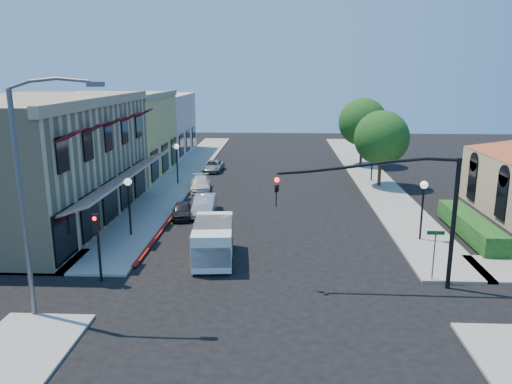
{
  "coord_description": "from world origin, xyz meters",
  "views": [
    {
      "loc": [
        0.3,
        -19.91,
        9.6
      ],
      "look_at": [
        -1.08,
        8.92,
        2.6
      ],
      "focal_mm": 35.0,
      "sensor_mm": 36.0,
      "label": 1
    }
  ],
  "objects_px": {
    "cobra_streetlight": "(29,189)",
    "lamppost_right_far": "(373,151)",
    "parked_car_b": "(205,205)",
    "street_name_sign": "(435,247)",
    "secondary_signal": "(97,235)",
    "lamppost_left_near": "(128,192)",
    "street_tree_b": "(363,122)",
    "lamppost_left_far": "(177,154)",
    "white_van": "(213,239)",
    "street_tree_a": "(382,138)",
    "parked_car_a": "(182,210)",
    "signal_mast_arm": "(406,201)",
    "lamppost_right_near": "(423,195)",
    "parked_car_d": "(213,166)",
    "parked_car_c": "(200,184)"
  },
  "relations": [
    {
      "from": "lamppost_right_far",
      "to": "parked_car_c",
      "type": "xyz_separation_m",
      "value": [
        -14.7,
        -4.0,
        -2.18
      ]
    },
    {
      "from": "street_tree_b",
      "to": "street_name_sign",
      "type": "height_order",
      "value": "street_tree_b"
    },
    {
      "from": "street_name_sign",
      "to": "lamppost_left_near",
      "type": "height_order",
      "value": "lamppost_left_near"
    },
    {
      "from": "parked_car_b",
      "to": "parked_car_a",
      "type": "bearing_deg",
      "value": -146.17
    },
    {
      "from": "cobra_streetlight",
      "to": "lamppost_right_far",
      "type": "distance_m",
      "value": 31.53
    },
    {
      "from": "street_tree_a",
      "to": "parked_car_c",
      "type": "relative_size",
      "value": 1.69
    },
    {
      "from": "street_tree_b",
      "to": "secondary_signal",
      "type": "bearing_deg",
      "value": -118.77
    },
    {
      "from": "secondary_signal",
      "to": "lamppost_left_near",
      "type": "height_order",
      "value": "lamppost_left_near"
    },
    {
      "from": "parked_car_c",
      "to": "street_tree_b",
      "type": "bearing_deg",
      "value": 30.84
    },
    {
      "from": "lamppost_right_far",
      "to": "parked_car_d",
      "type": "height_order",
      "value": "lamppost_right_far"
    },
    {
      "from": "street_tree_b",
      "to": "parked_car_b",
      "type": "bearing_deg",
      "value": -125.59
    },
    {
      "from": "street_tree_b",
      "to": "street_name_sign",
      "type": "bearing_deg",
      "value": -92.5
    },
    {
      "from": "secondary_signal",
      "to": "lamppost_right_far",
      "type": "distance_m",
      "value": 27.98
    },
    {
      "from": "street_tree_b",
      "to": "lamppost_left_near",
      "type": "distance_m",
      "value": 29.64
    },
    {
      "from": "street_tree_b",
      "to": "lamppost_right_near",
      "type": "relative_size",
      "value": 1.97
    },
    {
      "from": "parked_car_a",
      "to": "parked_car_b",
      "type": "xyz_separation_m",
      "value": [
        1.4,
        1.0,
        0.14
      ]
    },
    {
      "from": "lamppost_left_far",
      "to": "white_van",
      "type": "height_order",
      "value": "lamppost_left_far"
    },
    {
      "from": "secondary_signal",
      "to": "cobra_streetlight",
      "type": "height_order",
      "value": "cobra_streetlight"
    },
    {
      "from": "street_name_sign",
      "to": "lamppost_right_near",
      "type": "bearing_deg",
      "value": 80.22
    },
    {
      "from": "lamppost_left_near",
      "to": "street_tree_a",
      "type": "bearing_deg",
      "value": 38.98
    },
    {
      "from": "secondary_signal",
      "to": "parked_car_a",
      "type": "distance_m",
      "value": 10.89
    },
    {
      "from": "street_tree_a",
      "to": "white_van",
      "type": "bearing_deg",
      "value": -124.04
    },
    {
      "from": "signal_mast_arm",
      "to": "lamppost_right_near",
      "type": "bearing_deg",
      "value": 67.88
    },
    {
      "from": "street_tree_a",
      "to": "parked_car_a",
      "type": "relative_size",
      "value": 2.11
    },
    {
      "from": "street_name_sign",
      "to": "lamppost_right_near",
      "type": "height_order",
      "value": "lamppost_right_near"
    },
    {
      "from": "lamppost_right_near",
      "to": "lamppost_right_far",
      "type": "height_order",
      "value": "same"
    },
    {
      "from": "street_tree_a",
      "to": "cobra_streetlight",
      "type": "relative_size",
      "value": 0.7
    },
    {
      "from": "signal_mast_arm",
      "to": "lamppost_left_far",
      "type": "bearing_deg",
      "value": 125.0
    },
    {
      "from": "signal_mast_arm",
      "to": "white_van",
      "type": "xyz_separation_m",
      "value": [
        -8.94,
        2.92,
        -2.93
      ]
    },
    {
      "from": "parked_car_d",
      "to": "secondary_signal",
      "type": "bearing_deg",
      "value": -90.9
    },
    {
      "from": "white_van",
      "to": "parked_car_b",
      "type": "relative_size",
      "value": 1.15
    },
    {
      "from": "lamppost_right_near",
      "to": "parked_car_d",
      "type": "bearing_deg",
      "value": 126.15
    },
    {
      "from": "parked_car_d",
      "to": "parked_car_c",
      "type": "bearing_deg",
      "value": -87.05
    },
    {
      "from": "lamppost_right_far",
      "to": "parked_car_d",
      "type": "distance_m",
      "value": 15.43
    },
    {
      "from": "lamppost_right_near",
      "to": "parked_car_d",
      "type": "xyz_separation_m",
      "value": [
        -14.7,
        20.12,
        -2.21
      ]
    },
    {
      "from": "parked_car_d",
      "to": "street_tree_b",
      "type": "bearing_deg",
      "value": 17.46
    },
    {
      "from": "lamppost_right_far",
      "to": "cobra_streetlight",
      "type": "bearing_deg",
      "value": -124.17
    },
    {
      "from": "secondary_signal",
      "to": "lamppost_right_near",
      "type": "distance_m",
      "value": 17.77
    },
    {
      "from": "parked_car_a",
      "to": "parked_car_c",
      "type": "bearing_deg",
      "value": 82.21
    },
    {
      "from": "lamppost_left_near",
      "to": "parked_car_c",
      "type": "distance_m",
      "value": 12.41
    },
    {
      "from": "lamppost_left_far",
      "to": "lamppost_right_near",
      "type": "xyz_separation_m",
      "value": [
        17.0,
        -14.0,
        0.0
      ]
    },
    {
      "from": "secondary_signal",
      "to": "white_van",
      "type": "bearing_deg",
      "value": 31.41
    },
    {
      "from": "street_tree_b",
      "to": "parked_car_c",
      "type": "xyz_separation_m",
      "value": [
        -15.0,
        -12.0,
        -3.99
      ]
    },
    {
      "from": "parked_car_b",
      "to": "street_name_sign",
      "type": "bearing_deg",
      "value": -42.99
    },
    {
      "from": "parked_car_c",
      "to": "parked_car_d",
      "type": "distance_m",
      "value": 8.12
    },
    {
      "from": "cobra_streetlight",
      "to": "street_tree_b",
      "type": "bearing_deg",
      "value": 62.17
    },
    {
      "from": "signal_mast_arm",
      "to": "street_name_sign",
      "type": "bearing_deg",
      "value": 23.2
    },
    {
      "from": "street_name_sign",
      "to": "lamppost_left_near",
      "type": "xyz_separation_m",
      "value": [
        -16.0,
        5.8,
        1.04
      ]
    },
    {
      "from": "street_tree_b",
      "to": "parked_car_c",
      "type": "distance_m",
      "value": 19.62
    },
    {
      "from": "signal_mast_arm",
      "to": "lamppost_left_far",
      "type": "relative_size",
      "value": 2.24
    }
  ]
}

